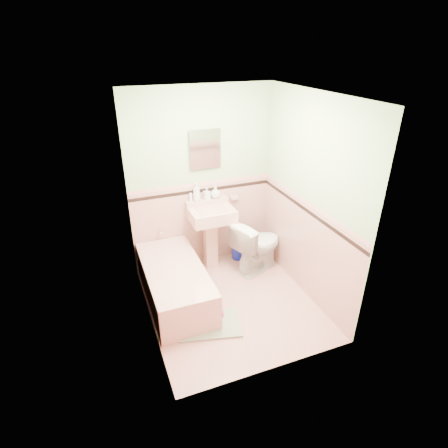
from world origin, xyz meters
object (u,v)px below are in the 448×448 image
object	(u,v)px
medicine_cabinet	(205,149)
soap_bottle_mid	(207,193)
bucket	(238,252)
bathtub	(175,284)
toilet	(258,245)
soap_bottle_left	(196,192)
shoe	(218,313)
sink	(212,239)
soap_bottle_right	(215,192)

from	to	relation	value
medicine_cabinet	soap_bottle_mid	xyz separation A→B (m)	(-0.00, -0.03, -0.61)
bucket	bathtub	bearing A→B (deg)	-151.74
toilet	bucket	xyz separation A→B (m)	(-0.14, 0.34, -0.27)
soap_bottle_left	bucket	distance (m)	1.19
bathtub	shoe	size ratio (longest dim) A/B	10.63
medicine_cabinet	bucket	world-z (taller)	medicine_cabinet
bucket	shoe	xyz separation A→B (m)	(-0.75, -1.13, -0.06)
medicine_cabinet	soap_bottle_mid	bearing A→B (deg)	-92.04
sink	medicine_cabinet	bearing A→B (deg)	90.00
sink	soap_bottle_left	size ratio (longest dim) A/B	3.56
medicine_cabinet	shoe	xyz separation A→B (m)	(-0.30, -1.26, -1.64)
sink	medicine_cabinet	size ratio (longest dim) A/B	2.13
medicine_cabinet	bucket	bearing A→B (deg)	-16.44
soap_bottle_mid	sink	bearing A→B (deg)	-89.66
bathtub	soap_bottle_left	distance (m)	1.27
bathtub	bucket	size ratio (longest dim) A/B	6.65
sink	soap_bottle_right	world-z (taller)	soap_bottle_right
soap_bottle_right	shoe	bearing A→B (deg)	-109.23
soap_bottle_right	shoe	world-z (taller)	soap_bottle_right
medicine_cabinet	toilet	distance (m)	1.52
toilet	soap_bottle_left	bearing A→B (deg)	37.72
sink	shoe	xyz separation A→B (m)	(-0.30, -1.05, -0.41)
soap_bottle_left	sink	bearing A→B (deg)	-50.98
soap_bottle_mid	soap_bottle_right	xyz separation A→B (m)	(0.13, 0.00, -0.00)
soap_bottle_mid	bucket	xyz separation A→B (m)	(0.45, -0.10, -0.97)
bathtub	soap_bottle_mid	xyz separation A→B (m)	(0.68, 0.71, 0.86)
bathtub	soap_bottle_mid	size ratio (longest dim) A/B	8.64
sink	soap_bottle_mid	world-z (taller)	soap_bottle_mid
medicine_cabinet	bucket	xyz separation A→B (m)	(0.45, -0.13, -1.59)
bathtub	medicine_cabinet	bearing A→B (deg)	47.42
sink	bucket	distance (m)	0.58
soap_bottle_left	bucket	bearing A→B (deg)	-9.78
bathtub	soap_bottle_left	world-z (taller)	soap_bottle_left
bathtub	sink	world-z (taller)	sink
soap_bottle_right	soap_bottle_mid	bearing A→B (deg)	180.00
bathtub	shoe	distance (m)	0.66
soap_bottle_right	bucket	bearing A→B (deg)	-17.64
medicine_cabinet	soap_bottle_right	bearing A→B (deg)	-13.32
medicine_cabinet	bucket	distance (m)	1.65
sink	shoe	size ratio (longest dim) A/B	6.64
bathtub	bucket	world-z (taller)	bathtub
medicine_cabinet	shoe	world-z (taller)	medicine_cabinet
soap_bottle_left	shoe	size ratio (longest dim) A/B	1.86
soap_bottle_mid	soap_bottle_right	distance (m)	0.13
toilet	bucket	size ratio (longest dim) A/B	3.40
medicine_cabinet	soap_bottle_mid	size ratio (longest dim) A/B	2.54
toilet	sink	bearing A→B (deg)	44.65
sink	toilet	bearing A→B (deg)	-24.31
bathtub	sink	distance (m)	0.90
sink	toilet	xyz separation A→B (m)	(0.59, -0.27, -0.08)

